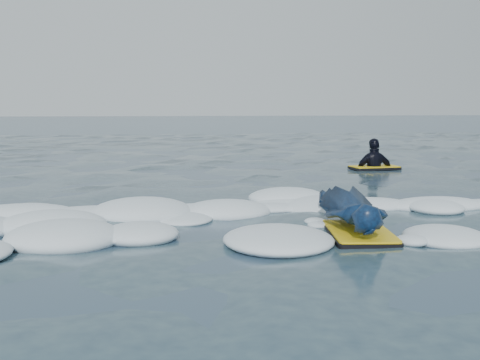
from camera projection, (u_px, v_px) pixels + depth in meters
The scene contains 4 objects.
ground at pixel (140, 242), 6.13m from camera, with size 120.00×120.00×0.00m, color #1D3045.
foam_band at pixel (143, 222), 7.15m from camera, with size 12.00×3.10×0.30m, color white, non-canonical shape.
prone_woman_unit at pixel (353, 212), 6.48m from camera, with size 0.80×1.79×0.45m.
waiting_rider_unit at pixel (374, 173), 12.78m from camera, with size 1.08×0.69×1.51m.
Camera 1 is at (0.22, -6.08, 1.41)m, focal length 45.00 mm.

